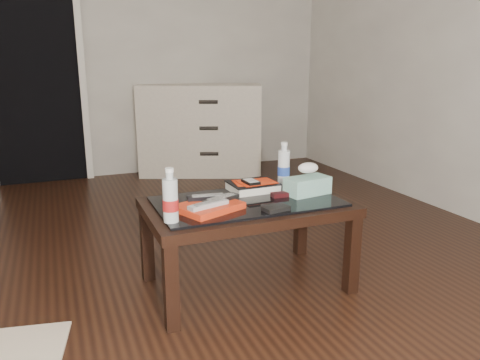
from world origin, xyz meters
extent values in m
plane|color=black|center=(0.00, 0.00, 0.00)|extent=(5.00, 5.00, 0.00)
plane|color=beige|center=(0.00, 2.50, 1.35)|extent=(5.00, 0.00, 5.00)
cube|color=black|center=(-0.40, 2.47, 1.00)|extent=(0.80, 0.05, 2.00)
cube|color=silver|center=(0.02, 2.44, 1.00)|extent=(0.06, 0.04, 2.04)
cube|color=black|center=(0.12, -0.49, 0.20)|extent=(0.06, 0.06, 0.40)
cube|color=black|center=(1.04, -0.49, 0.20)|extent=(0.06, 0.06, 0.40)
cube|color=black|center=(0.12, 0.03, 0.20)|extent=(0.06, 0.06, 0.40)
cube|color=black|center=(1.04, 0.03, 0.20)|extent=(0.06, 0.06, 0.40)
cube|color=black|center=(0.58, -0.23, 0.43)|extent=(1.00, 0.60, 0.05)
cube|color=black|center=(0.58, -0.23, 0.46)|extent=(0.90, 0.50, 0.01)
cube|color=beige|center=(1.11, 2.23, 0.45)|extent=(1.30, 0.91, 0.90)
cylinder|color=black|center=(1.11, 1.97, 0.25)|extent=(0.18, 0.10, 0.04)
cylinder|color=black|center=(1.11, 1.97, 0.50)|extent=(0.18, 0.10, 0.04)
cylinder|color=black|center=(1.11, 1.97, 0.75)|extent=(0.18, 0.10, 0.04)
cube|color=red|center=(0.35, -0.30, 0.48)|extent=(0.34, 0.30, 0.03)
cube|color=#A2A3A7|center=(0.34, -0.35, 0.50)|extent=(0.21, 0.11, 0.02)
cube|color=black|center=(0.42, -0.28, 0.50)|extent=(0.20, 0.13, 0.02)
cube|color=black|center=(0.37, -0.23, 0.50)|extent=(0.21, 0.08, 0.02)
cube|color=black|center=(0.67, -0.08, 0.48)|extent=(0.26, 0.21, 0.05)
cube|color=red|center=(0.67, -0.08, 0.51)|extent=(0.20, 0.15, 0.01)
cube|color=black|center=(0.65, -0.11, 0.52)|extent=(0.07, 0.11, 0.02)
cube|color=black|center=(0.76, -0.24, 0.47)|extent=(0.09, 0.05, 0.02)
cube|color=black|center=(0.64, -0.43, 0.47)|extent=(0.13, 0.09, 0.02)
cylinder|color=#B5BDC0|center=(0.15, -0.40, 0.58)|extent=(0.08, 0.08, 0.24)
cylinder|color=white|center=(0.89, -0.01, 0.58)|extent=(0.08, 0.08, 0.24)
cube|color=teal|center=(0.91, -0.24, 0.51)|extent=(0.25, 0.16, 0.09)
camera|label=1|loc=(-0.29, -2.28, 1.15)|focal=35.00mm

